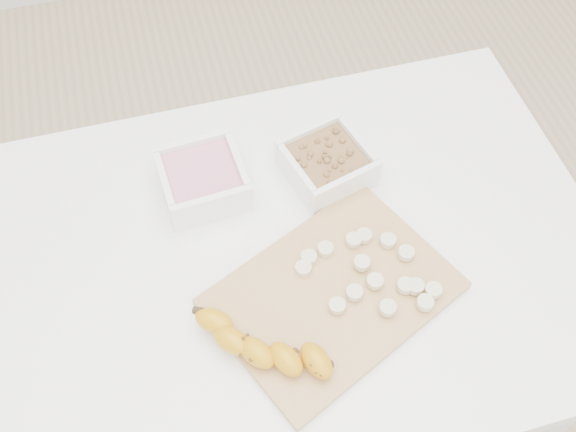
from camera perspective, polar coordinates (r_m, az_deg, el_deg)
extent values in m
plane|color=#C6AD89|center=(1.71, 0.27, -15.92)|extent=(3.50, 3.50, 0.00)
cube|color=white|center=(1.03, 0.44, -3.78)|extent=(1.00, 0.70, 0.04)
cylinder|color=white|center=(1.41, 22.06, -16.89)|extent=(0.05, 0.05, 0.71)
cylinder|color=white|center=(1.52, -18.95, -5.13)|extent=(0.05, 0.05, 0.71)
cylinder|color=white|center=(1.60, 12.86, 2.03)|extent=(0.05, 0.05, 0.71)
cube|color=white|center=(1.07, -7.55, 3.25)|extent=(0.14, 0.14, 0.06)
cube|color=#CC7994|center=(1.06, -7.57, 3.34)|extent=(0.12, 0.12, 0.04)
cube|color=white|center=(1.08, 3.49, 4.70)|extent=(0.16, 0.16, 0.06)
cube|color=brown|center=(1.08, 3.50, 4.78)|extent=(0.13, 0.13, 0.03)
cube|color=tan|center=(0.98, 4.00, -6.90)|extent=(0.41, 0.36, 0.01)
cylinder|color=beige|center=(0.98, 1.38, -4.67)|extent=(0.03, 0.03, 0.01)
cylinder|color=beige|center=(0.99, 1.87, -3.70)|extent=(0.03, 0.03, 0.01)
cylinder|color=beige|center=(1.00, 3.35, -2.96)|extent=(0.03, 0.03, 0.01)
cylinder|color=beige|center=(1.01, 5.84, -2.15)|extent=(0.03, 0.03, 0.01)
cylinder|color=beige|center=(1.01, 6.77, -1.76)|extent=(0.03, 0.03, 0.01)
cylinder|color=beige|center=(1.01, 8.87, -2.17)|extent=(0.03, 0.03, 0.01)
cylinder|color=beige|center=(1.00, 10.46, -3.26)|extent=(0.03, 0.03, 0.01)
cylinder|color=beige|center=(0.95, 4.38, -7.96)|extent=(0.03, 0.03, 0.01)
cylinder|color=beige|center=(0.96, 5.93, -6.80)|extent=(0.03, 0.03, 0.01)
cylinder|color=beige|center=(0.97, 7.74, -5.79)|extent=(0.03, 0.03, 0.01)
cylinder|color=beige|center=(0.98, 10.39, -6.10)|extent=(0.03, 0.03, 0.01)
cylinder|color=beige|center=(0.98, 11.28, -6.16)|extent=(0.03, 0.03, 0.01)
cylinder|color=beige|center=(0.98, 12.79, -6.45)|extent=(0.03, 0.03, 0.01)
cylinder|color=beige|center=(0.97, 12.09, -7.54)|extent=(0.03, 0.03, 0.01)
cylinder|color=beige|center=(0.95, 8.85, -8.08)|extent=(0.03, 0.03, 0.01)
cylinder|color=beige|center=(0.98, 6.58, -4.16)|extent=(0.03, 0.03, 0.01)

